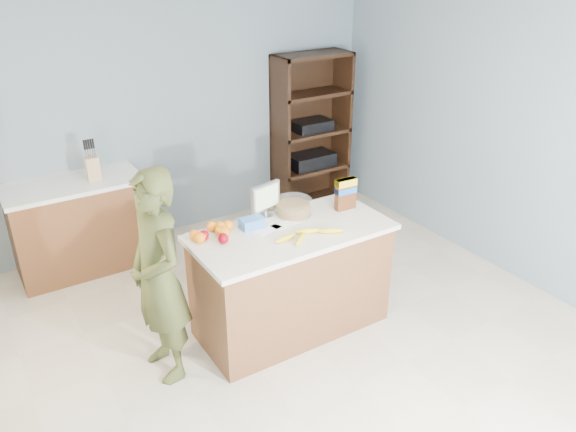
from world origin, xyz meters
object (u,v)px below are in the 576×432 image
counter_peninsula (291,283)px  cereal_box (346,192)px  tv (266,198)px  person (158,278)px  shelving_unit (309,134)px

counter_peninsula → cereal_box: size_ratio=5.86×
tv → cereal_box: size_ratio=1.06×
tv → cereal_box: tv is taller
counter_peninsula → person: 1.13m
shelving_unit → person: 3.29m
person → tv: (1.02, 0.27, 0.26)m
person → tv: 1.08m
shelving_unit → tv: (-1.59, -1.73, 0.19)m
tv → counter_peninsula: bearing=-82.0°
tv → shelving_unit: bearing=47.4°
person → cereal_box: person is taller
cereal_box → tv: bearing=160.2°
person → cereal_box: 1.67m
counter_peninsula → person: person is taller
shelving_unit → tv: size_ratio=6.38×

